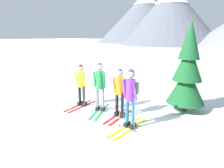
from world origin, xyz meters
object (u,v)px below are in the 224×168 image
at_px(skier_in_orange, 120,90).
at_px(skier_in_yellow, 81,84).
at_px(skier_in_purple, 131,95).
at_px(pine_tree_mid, 188,71).
at_px(skier_in_green, 100,84).

bearing_deg(skier_in_orange, skier_in_yellow, 176.63).
bearing_deg(skier_in_purple, skier_in_yellow, 164.57).
height_order(skier_in_orange, skier_in_purple, skier_in_purple).
height_order(skier_in_orange, pine_tree_mid, pine_tree_mid).
height_order(skier_in_green, skier_in_orange, skier_in_green).
distance_m(skier_in_orange, skier_in_purple, 0.95).
height_order(skier_in_yellow, skier_in_orange, skier_in_orange).
height_order(skier_in_yellow, pine_tree_mid, pine_tree_mid).
relative_size(skier_in_green, pine_tree_mid, 0.55).
bearing_deg(skier_in_green, skier_in_orange, -3.97).
height_order(skier_in_green, skier_in_purple, same).
bearing_deg(pine_tree_mid, skier_in_purple, -114.73).
relative_size(skier_in_orange, skier_in_purple, 0.93).
bearing_deg(skier_in_yellow, pine_tree_mid, 24.47).
xyz_separation_m(skier_in_green, skier_in_purple, (1.62, -0.67, 0.02)).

